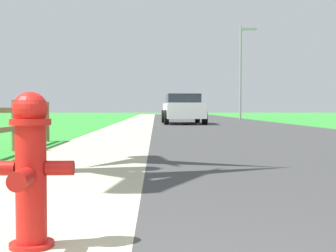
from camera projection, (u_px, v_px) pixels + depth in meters
name	position (u px, v px, depth m)	size (l,w,h in m)	color
ground_plane	(153.00, 122.00, 26.00)	(120.00, 120.00, 0.00)	#308D31
road_asphalt	(210.00, 121.00, 28.10)	(7.00, 66.00, 0.01)	#393939
curb_concrete	(105.00, 121.00, 27.92)	(6.00, 66.00, 0.01)	#B1AE8D
grass_verge	(81.00, 121.00, 27.88)	(5.00, 66.00, 0.00)	#308D31
fire_hydrant	(30.00, 167.00, 2.57)	(0.49, 0.40, 0.89)	red
parked_suv_white	(183.00, 108.00, 23.65)	(2.20, 4.94, 1.54)	white
street_lamp	(242.00, 65.00, 31.50)	(1.17, 0.20, 6.46)	gray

